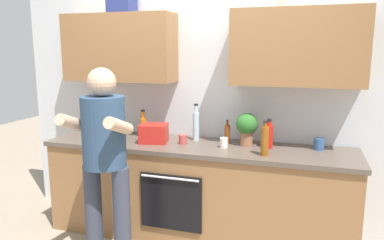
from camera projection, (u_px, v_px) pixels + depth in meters
The scene contains 16 objects.
ground_plane at pixel (196, 236), 3.53m from camera, with size 12.00×12.00×0.00m, color gray.
back_wall_unit at pixel (205, 78), 3.51m from camera, with size 4.00×0.38×2.50m.
counter at pixel (196, 191), 3.45m from camera, with size 2.84×0.67×0.90m.
person_standing at pixel (104, 153), 2.89m from camera, with size 0.49×0.45×1.63m.
bottle_juice at pixel (143, 126), 3.64m from camera, with size 0.06×0.06×0.28m.
bottle_hotsauce at pixel (269, 136), 3.24m from camera, with size 0.07×0.07×0.26m.
bottle_oil at pixel (87, 126), 3.64m from camera, with size 0.07×0.07×0.26m.
bottle_syrup at pixel (265, 140), 3.00m from camera, with size 0.06×0.06×0.29m.
bottle_vinegar at pixel (227, 134), 3.42m from camera, with size 0.05×0.05×0.22m.
bottle_water at pixel (196, 125), 3.51m from camera, with size 0.06×0.06×0.36m.
cup_tea at pixel (319, 144), 3.20m from camera, with size 0.09×0.09×0.10m, color #33598C.
cup_coffee at pixel (224, 143), 3.27m from camera, with size 0.07×0.07×0.09m, color white.
cup_ceramic at pixel (183, 139), 3.40m from camera, with size 0.07×0.07×0.09m, color #BF4C47.
knife_block at pixel (113, 131), 3.47m from camera, with size 0.10×0.14×0.27m.
potted_herb at pixel (247, 126), 3.32m from camera, with size 0.20×0.20×0.30m.
grocery_bag_crisps at pixel (154, 133), 3.45m from camera, with size 0.25×0.22×0.17m, color red.
Camera 1 is at (0.95, -3.12, 1.75)m, focal length 34.42 mm.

